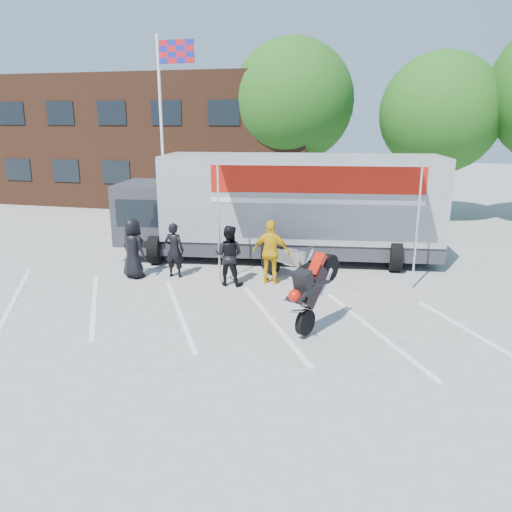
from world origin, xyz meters
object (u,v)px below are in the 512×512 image
at_px(spectator_leather_c, 229,255).
at_px(transporter_truck, 285,259).
at_px(tree_mid, 440,113).
at_px(spectator_hivis, 271,252).
at_px(parked_motorcycle, 290,279).
at_px(flagpole, 166,110).
at_px(tree_left, 293,101).
at_px(spectator_leather_b, 174,250).
at_px(stunt_bike_rider, 321,328).
at_px(spectator_leather_a, 133,248).

bearing_deg(spectator_leather_c, transporter_truck, -106.98).
distance_m(tree_mid, spectator_hivis, 13.09).
bearing_deg(parked_motorcycle, flagpole, 77.53).
height_order(tree_left, spectator_hivis, tree_left).
relative_size(tree_left, spectator_leather_c, 4.88).
bearing_deg(spectator_hivis, spectator_leather_b, 3.72).
height_order(tree_mid, parked_motorcycle, tree_mid).
bearing_deg(parked_motorcycle, spectator_leather_b, 129.45).
xyz_separation_m(flagpole, spectator_leather_c, (4.64, -6.62, -4.17)).
distance_m(transporter_truck, parked_motorcycle, 2.31).
bearing_deg(stunt_bike_rider, tree_left, 128.43).
xyz_separation_m(spectator_leather_b, spectator_leather_c, (1.83, -0.32, 0.04)).
relative_size(spectator_leather_a, spectator_hivis, 0.97).
distance_m(transporter_truck, spectator_leather_a, 5.27).
height_order(tree_mid, spectator_leather_c, tree_mid).
xyz_separation_m(flagpole, transporter_truck, (5.72, -3.47, -5.05)).
bearing_deg(tree_mid, stunt_bike_rider, -104.26).
bearing_deg(parked_motorcycle, tree_left, 39.66).
xyz_separation_m(stunt_bike_rider, spectator_leather_b, (-4.83, 2.86, 0.85)).
bearing_deg(flagpole, spectator_hivis, -46.93).
height_order(spectator_leather_a, spectator_leather_b, spectator_leather_a).
xyz_separation_m(parked_motorcycle, spectator_leather_c, (-1.64, -0.92, 0.88)).
xyz_separation_m(spectator_leather_c, spectator_hivis, (1.16, 0.41, 0.06)).
relative_size(tree_left, transporter_truck, 0.77).
relative_size(flagpole, spectator_leather_c, 4.52).
relative_size(spectator_leather_a, spectator_leather_c, 1.04).
bearing_deg(spectator_leather_c, stunt_bike_rider, 141.63).
relative_size(transporter_truck, stunt_bike_rider, 5.66).
distance_m(tree_left, spectator_leather_c, 13.47).
bearing_deg(parked_motorcycle, transporter_truck, 43.99).
bearing_deg(flagpole, spectator_leather_a, -76.33).
height_order(spectator_leather_a, spectator_leather_c, spectator_leather_a).
bearing_deg(parked_motorcycle, tree_mid, 4.93).
xyz_separation_m(parked_motorcycle, spectator_leather_a, (-4.67, -0.93, 0.92)).
bearing_deg(tree_mid, parked_motorcycle, -114.86).
bearing_deg(spectator_leather_b, spectator_leather_c, 172.95).
bearing_deg(spectator_leather_c, spectator_leather_b, -8.22).
bearing_deg(spectator_hivis, transporter_truck, -86.03).
bearing_deg(tree_left, flagpole, -125.28).
relative_size(stunt_bike_rider, spectator_leather_a, 1.07).
height_order(tree_left, spectator_leather_a, tree_left).
bearing_deg(stunt_bike_rider, transporter_truck, 134.53).
relative_size(tree_mid, parked_motorcycle, 3.37).
bearing_deg(spectator_hivis, tree_mid, -113.81).
distance_m(flagpole, transporter_truck, 8.38).
xyz_separation_m(stunt_bike_rider, spectator_leather_c, (-3.00, 2.53, 0.88)).
distance_m(flagpole, parked_motorcycle, 9.88).
xyz_separation_m(tree_mid, spectator_leather_b, (-8.43, -11.30, -4.10)).
bearing_deg(spectator_hivis, parked_motorcycle, -131.23).
height_order(flagpole, stunt_bike_rider, flagpole).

